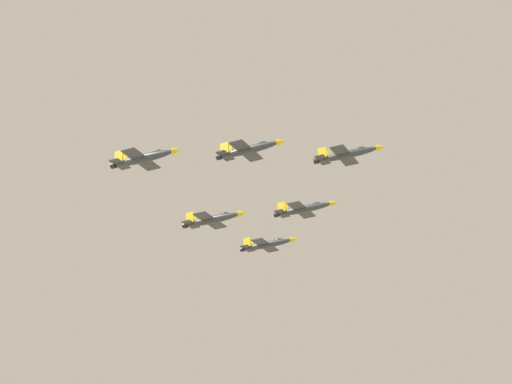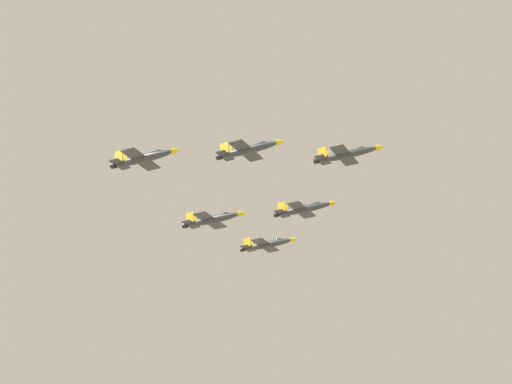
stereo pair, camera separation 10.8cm
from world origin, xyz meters
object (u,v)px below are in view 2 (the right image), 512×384
at_px(jet_right_wingman, 249,149).
at_px(jet_left_outer, 268,244).
at_px(jet_right_outer, 144,158).
at_px(jet_lead, 347,154).
at_px(jet_slot_rear, 213,219).
at_px(jet_left_wingman, 304,209).

height_order(jet_right_wingman, jet_left_outer, jet_right_wingman).
bearing_deg(jet_right_outer, jet_lead, 39.85).
xyz_separation_m(jet_right_outer, jet_slot_rear, (8.54, 30.19, -3.01)).
relative_size(jet_lead, jet_slot_rear, 0.98).
xyz_separation_m(jet_right_wingman, jet_right_outer, (-22.03, -10.07, -5.15)).
bearing_deg(jet_right_wingman, jet_lead, 41.05).
height_order(jet_right_wingman, jet_slot_rear, jet_right_wingman).
distance_m(jet_left_outer, jet_slot_rear, 31.66).
bearing_deg(jet_right_outer, jet_left_outer, 89.49).
relative_size(jet_lead, jet_left_outer, 0.99).
relative_size(jet_right_wingman, jet_left_outer, 0.99).
distance_m(jet_left_outer, jet_right_outer, 62.76).
bearing_deg(jet_right_outer, jet_slot_rear, 89.49).
distance_m(jet_lead, jet_left_wingman, 24.62).
xyz_separation_m(jet_left_wingman, jet_slot_rear, (-22.03, -10.07, -5.40)).
distance_m(jet_lead, jet_right_wingman, 24.28).
relative_size(jet_left_wingman, jet_right_wingman, 1.00).
relative_size(jet_left_wingman, jet_slot_rear, 0.98).
relative_size(jet_left_outer, jet_right_outer, 0.98).
distance_m(jet_right_wingman, jet_left_outer, 50.70).
distance_m(jet_lead, jet_slot_rear, 38.20).
relative_size(jet_right_outer, jet_slot_rear, 1.00).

